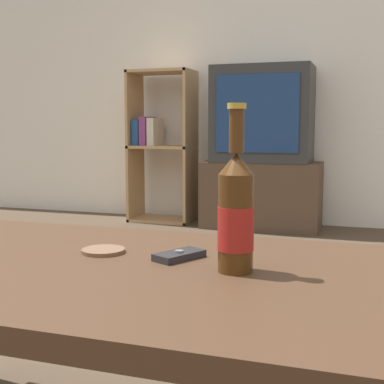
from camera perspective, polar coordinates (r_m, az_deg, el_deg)
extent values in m
cube|color=silver|center=(3.97, 12.44, 15.48)|extent=(8.00, 0.05, 2.60)
cube|color=#422B1C|center=(1.02, -7.93, -8.73)|extent=(1.25, 0.66, 0.04)
cube|color=#4C3828|center=(3.74, 7.41, -0.31)|extent=(0.81, 0.36, 0.46)
cube|color=#2D2D2D|center=(3.71, 7.55, 8.22)|extent=(0.66, 0.38, 0.65)
cube|color=navy|center=(3.52, 6.94, 8.30)|extent=(0.54, 0.01, 0.51)
cube|color=tan|center=(4.06, -6.10, 4.85)|extent=(0.02, 0.30, 1.11)
cube|color=tan|center=(3.89, -0.13, 4.80)|extent=(0.02, 0.30, 1.11)
cube|color=tan|center=(4.03, -3.12, -2.93)|extent=(0.46, 0.30, 0.02)
cube|color=tan|center=(3.97, -3.17, 4.83)|extent=(0.46, 0.30, 0.02)
cube|color=tan|center=(3.99, -3.23, 12.68)|extent=(0.46, 0.30, 0.02)
cube|color=navy|center=(4.04, -5.52, 6.34)|extent=(0.05, 0.21, 0.19)
cube|color=#7F3875|center=(4.01, -4.75, 6.49)|extent=(0.05, 0.21, 0.21)
cube|color=beige|center=(3.99, -3.92, 6.43)|extent=(0.05, 0.21, 0.20)
cylinder|color=#47280F|center=(0.94, 4.68, -3.36)|extent=(0.06, 0.06, 0.17)
cylinder|color=maroon|center=(0.94, 4.68, -3.88)|extent=(0.06, 0.06, 0.08)
cone|color=#47280F|center=(0.92, 4.75, 3.04)|extent=(0.06, 0.06, 0.04)
cylinder|color=#47280F|center=(0.92, 4.78, 6.50)|extent=(0.03, 0.03, 0.07)
cylinder|color=#B79333|center=(0.92, 4.81, 9.13)|extent=(0.03, 0.03, 0.01)
cube|color=#232328|center=(1.04, -1.37, -6.78)|extent=(0.09, 0.11, 0.01)
cylinder|color=slate|center=(1.04, -1.37, -6.32)|extent=(0.02, 0.02, 0.00)
cylinder|color=brown|center=(1.11, -9.44, -6.20)|extent=(0.09, 0.09, 0.01)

